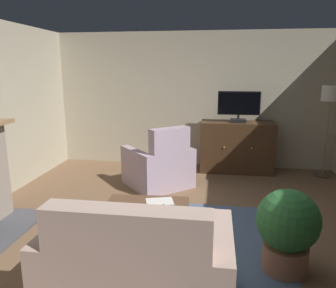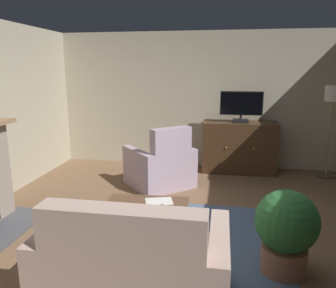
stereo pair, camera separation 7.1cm
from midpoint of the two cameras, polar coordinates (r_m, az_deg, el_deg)
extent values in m
cube|color=brown|center=(3.93, 0.25, -16.17)|extent=(5.95, 6.58, 0.04)
cube|color=#B2A88E|center=(6.49, 4.10, 7.61)|extent=(5.95, 0.10, 2.59)
cube|color=slate|center=(3.87, 2.83, -16.28)|extent=(2.15, 2.01, 0.01)
cube|color=black|center=(6.38, 11.37, -4.32)|extent=(1.28, 0.49, 0.06)
cube|color=#422B19|center=(6.27, 11.54, -0.47)|extent=(1.34, 0.55, 0.94)
sphere|color=tan|center=(5.97, 9.40, -0.59)|extent=(0.03, 0.03, 0.03)
sphere|color=tan|center=(6.00, 14.00, -0.73)|extent=(0.03, 0.03, 0.03)
cube|color=black|center=(6.13, 11.78, 3.99)|extent=(0.27, 0.20, 0.06)
cylinder|color=black|center=(6.12, 11.81, 4.64)|extent=(0.04, 0.04, 0.08)
cube|color=black|center=(6.09, 11.92, 6.98)|extent=(0.76, 0.05, 0.42)
cube|color=black|center=(6.06, 11.93, 6.95)|extent=(0.72, 0.01, 0.38)
cube|color=brown|center=(3.69, -4.15, -10.45)|extent=(0.94, 0.52, 0.03)
cylinder|color=brown|center=(3.91, 2.37, -12.60)|extent=(0.04, 0.04, 0.41)
cylinder|color=brown|center=(4.03, -9.50, -12.00)|extent=(0.04, 0.04, 0.41)
cylinder|color=brown|center=(3.58, 2.07, -15.14)|extent=(0.04, 0.04, 0.41)
cylinder|color=brown|center=(3.71, -10.96, -14.36)|extent=(0.04, 0.04, 0.41)
cube|color=black|center=(3.52, -1.14, -11.19)|extent=(0.13, 0.17, 0.02)
cube|color=silver|center=(3.72, -2.03, -9.96)|extent=(0.35, 0.30, 0.01)
cube|color=#BC9E8E|center=(2.89, -5.69, -22.25)|extent=(1.16, 0.89, 0.46)
cube|color=#BC9E8E|center=(2.34, -8.10, -17.06)|extent=(1.16, 0.20, 0.53)
cube|color=#BC9E8E|center=(3.04, -18.48, -18.54)|extent=(0.15, 0.89, 0.68)
cube|color=#BC9E8E|center=(2.76, 8.54, -21.40)|extent=(0.15, 0.89, 0.68)
cube|color=#A84C51|center=(2.55, -1.28, -18.07)|extent=(0.38, 0.19, 0.36)
cube|color=#AD93A3|center=(5.46, -2.16, -4.92)|extent=(1.08, 1.10, 0.45)
cube|color=#AD93A3|center=(5.02, -0.11, -0.41)|extent=(0.61, 0.56, 0.58)
cube|color=#AD93A3|center=(5.25, -5.84, -4.56)|extent=(0.69, 0.76, 0.65)
cube|color=#AD93A3|center=(5.63, 1.25, -3.29)|extent=(0.69, 0.76, 0.65)
cylinder|color=#99664C|center=(3.48, 19.06, -18.24)|extent=(0.42, 0.42, 0.26)
sphere|color=#2D6B33|center=(3.30, 19.57, -12.38)|extent=(0.58, 0.58, 0.58)
cylinder|color=#4C4233|center=(6.57, 24.96, -4.90)|extent=(0.30, 0.30, 0.04)
cylinder|color=olive|center=(6.42, 25.51, 0.72)|extent=(0.03, 0.03, 1.36)
cylinder|color=beige|center=(6.31, 26.23, 7.95)|extent=(0.31, 0.31, 0.27)
camera|label=1|loc=(0.04, -90.52, -0.12)|focal=35.03mm
camera|label=2|loc=(0.04, 89.48, 0.12)|focal=35.03mm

